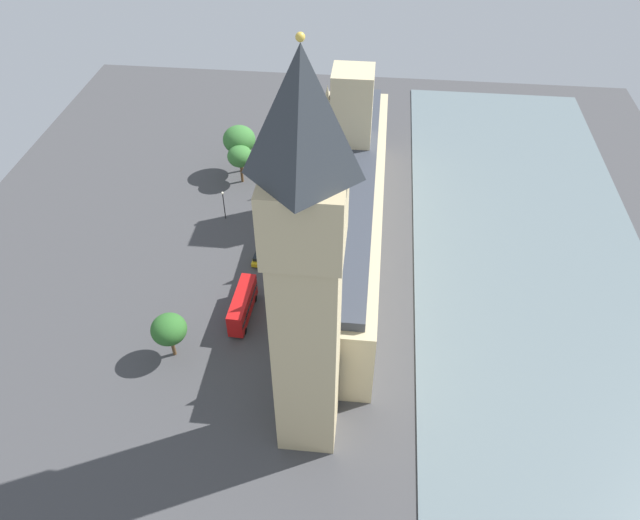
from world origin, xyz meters
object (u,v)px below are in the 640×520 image
object	(u,v)px
car_white_trailing	(279,231)
street_lamp_kerbside	(223,200)
car_yellow_cab_midblock	(259,258)
parliament_building	(345,206)
double_decker_bus_under_trees	(242,305)
plane_tree_opposite_hall	(239,140)
clock_tower	(305,279)
pedestrian_corner	(309,157)
plane_tree_leading	(169,329)
car_silver_far_end	(284,174)
plane_tree_by_river_gate	(240,156)
pedestrian_near_tower	(290,260)

from	to	relation	value
car_white_trailing	street_lamp_kerbside	world-z (taller)	street_lamp_kerbside
street_lamp_kerbside	car_yellow_cab_midblock	bearing A→B (deg)	126.75
parliament_building	street_lamp_kerbside	bearing A→B (deg)	-10.08
double_decker_bus_under_trees	plane_tree_opposite_hall	distance (m)	43.96
clock_tower	street_lamp_kerbside	xyz separation A→B (m)	(22.07, -45.37, -24.19)
pedestrian_corner	plane_tree_opposite_hall	size ratio (longest dim) A/B	0.14
parliament_building	pedestrian_corner	xyz separation A→B (m)	(10.00, -27.47, -7.49)
plane_tree_leading	car_silver_far_end	bearing A→B (deg)	-100.90
plane_tree_opposite_hall	street_lamp_kerbside	size ratio (longest dim) A/B	1.67
car_silver_far_end	plane_tree_leading	bearing A→B (deg)	-97.28
double_decker_bus_under_trees	plane_tree_by_river_gate	distance (m)	39.66
parliament_building	double_decker_bus_under_trees	world-z (taller)	parliament_building
pedestrian_near_tower	car_yellow_cab_midblock	bearing A→B (deg)	32.18
car_white_trailing	car_yellow_cab_midblock	xyz separation A→B (m)	(2.35, 8.14, -0.00)
car_white_trailing	plane_tree_leading	world-z (taller)	plane_tree_leading
plane_tree_by_river_gate	plane_tree_leading	bearing A→B (deg)	88.80
plane_tree_leading	street_lamp_kerbside	size ratio (longest dim) A/B	1.26
car_white_trailing	plane_tree_opposite_hall	size ratio (longest dim) A/B	0.43
double_decker_bus_under_trees	plane_tree_by_river_gate	xyz separation A→B (m)	(8.09, -38.66, 3.62)
clock_tower	plane_tree_by_river_gate	world-z (taller)	clock_tower
plane_tree_leading	plane_tree_opposite_hall	bearing A→B (deg)	-90.12
car_yellow_cab_midblock	pedestrian_near_tower	bearing A→B (deg)	7.55
double_decker_bus_under_trees	plane_tree_leading	bearing A→B (deg)	47.21
car_white_trailing	plane_tree_leading	xyz separation A→B (m)	(11.55, 30.80, 4.82)
plane_tree_opposite_hall	car_silver_far_end	bearing A→B (deg)	169.78
car_white_trailing	plane_tree_by_river_gate	xyz separation A→B (m)	(10.55, -16.93, 5.36)
parliament_building	pedestrian_near_tower	distance (m)	14.01
parliament_building	double_decker_bus_under_trees	bearing A→B (deg)	54.72
clock_tower	plane_tree_by_river_gate	xyz separation A→B (m)	(21.33, -58.47, -22.40)
double_decker_bus_under_trees	car_white_trailing	bearing A→B (deg)	-94.18
car_yellow_cab_midblock	street_lamp_kerbside	world-z (taller)	street_lamp_kerbside
car_yellow_cab_midblock	plane_tree_opposite_hall	size ratio (longest dim) A/B	0.40
parliament_building	plane_tree_by_river_gate	distance (m)	29.01
car_silver_far_end	car_yellow_cab_midblock	distance (m)	27.43
pedestrian_near_tower	plane_tree_by_river_gate	size ratio (longest dim) A/B	0.18
car_silver_far_end	car_white_trailing	bearing A→B (deg)	-80.74
car_silver_far_end	double_decker_bus_under_trees	distance (m)	41.05
plane_tree_by_river_gate	street_lamp_kerbside	size ratio (longest dim) A/B	1.34
double_decker_bus_under_trees	pedestrian_near_tower	bearing A→B (deg)	-110.26
car_white_trailing	plane_tree_opposite_hall	bearing A→B (deg)	123.08
car_yellow_cab_midblock	plane_tree_opposite_hall	world-z (taller)	plane_tree_opposite_hall
clock_tower	car_silver_far_end	xyz separation A→B (m)	(12.68, -60.82, -27.76)
car_yellow_cab_midblock	plane_tree_opposite_hall	distance (m)	31.29
double_decker_bus_under_trees	pedestrian_corner	world-z (taller)	double_decker_bus_under_trees
pedestrian_corner	car_white_trailing	bearing A→B (deg)	-92.03
clock_tower	car_yellow_cab_midblock	bearing A→B (deg)	-68.55
car_white_trailing	street_lamp_kerbside	distance (m)	12.45
car_silver_far_end	plane_tree_leading	size ratio (longest dim) A/B	0.55
clock_tower	car_yellow_cab_midblock	distance (m)	45.37
pedestrian_corner	car_yellow_cab_midblock	bearing A→B (deg)	-94.54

